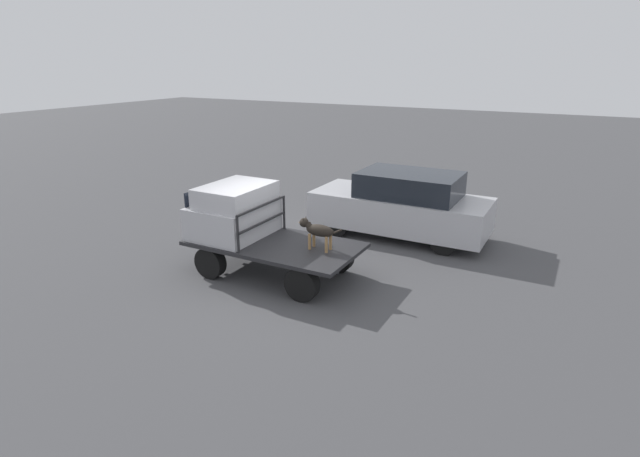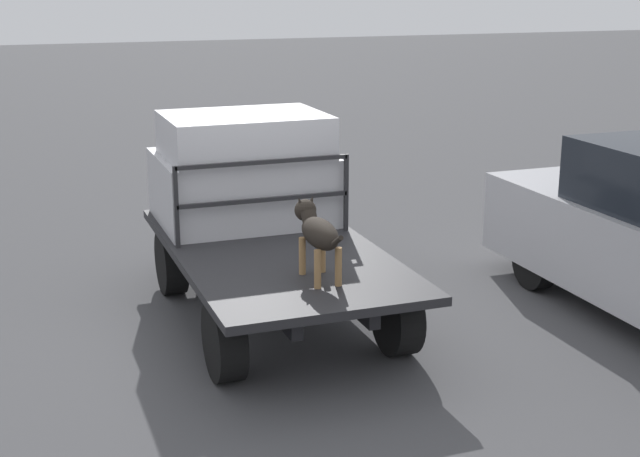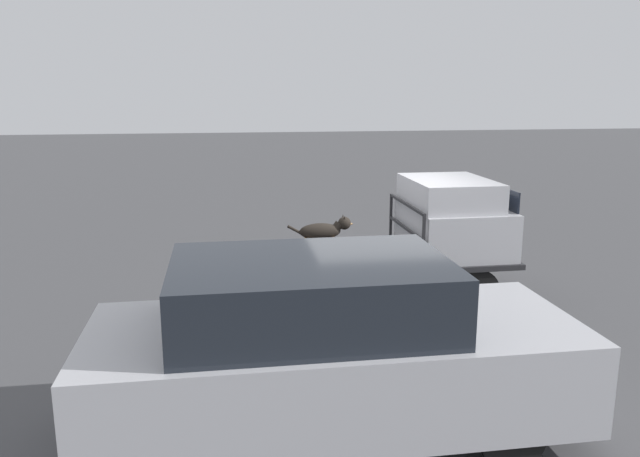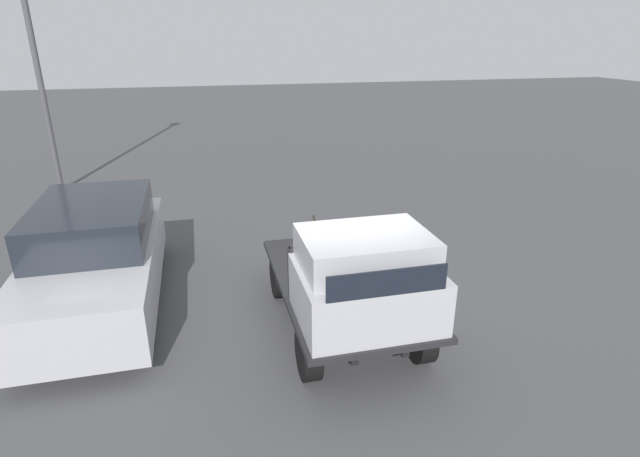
% 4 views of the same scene
% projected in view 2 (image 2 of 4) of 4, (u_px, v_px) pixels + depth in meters
% --- Properties ---
extents(ground_plane, '(80.00, 80.00, 0.00)m').
position_uv_depth(ground_plane, '(275.00, 320.00, 8.81)').
color(ground_plane, '#474749').
extents(flatbed_truck, '(3.69, 1.90, 0.76)m').
position_uv_depth(flatbed_truck, '(274.00, 267.00, 8.66)').
color(flatbed_truck, black).
rests_on(flatbed_truck, ground).
extents(truck_cab, '(1.43, 1.78, 1.15)m').
position_uv_depth(truck_cab, '(243.00, 170.00, 9.40)').
color(truck_cab, '#B7B7BC').
rests_on(truck_cab, flatbed_truck).
extents(truck_headboard, '(0.04, 1.78, 0.80)m').
position_uv_depth(truck_headboard, '(264.00, 187.00, 8.73)').
color(truck_headboard, '#232326').
rests_on(truck_headboard, flatbed_truck).
extents(dog, '(1.01, 0.25, 0.66)m').
position_uv_depth(dog, '(317.00, 231.00, 7.62)').
color(dog, '#9E7547').
rests_on(dog, flatbed_truck).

